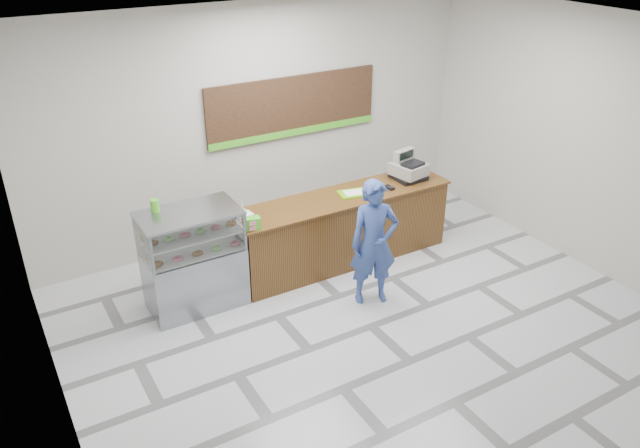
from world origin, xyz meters
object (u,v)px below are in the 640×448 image
display_case (193,259)px  cash_register (408,169)px  customer (374,243)px  serving_tray (353,193)px  sales_counter (343,229)px

display_case → cash_register: cash_register is taller
cash_register → customer: size_ratio=0.31×
display_case → cash_register: (3.37, 0.04, 0.51)m
display_case → serving_tray: size_ratio=2.96×
display_case → customer: (2.02, -1.05, 0.16)m
sales_counter → cash_register: (1.15, 0.04, 0.67)m
sales_counter → serving_tray: 0.55m
serving_tray → display_case: bearing=-167.8°
display_case → cash_register: 3.41m
cash_register → customer: (-1.36, -1.09, -0.34)m
customer → cash_register: bearing=58.7°
cash_register → serving_tray: size_ratio=1.18×
sales_counter → cash_register: cash_register is taller
serving_tray → customer: (-0.35, -1.03, -0.20)m
cash_register → display_case: bearing=169.6°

